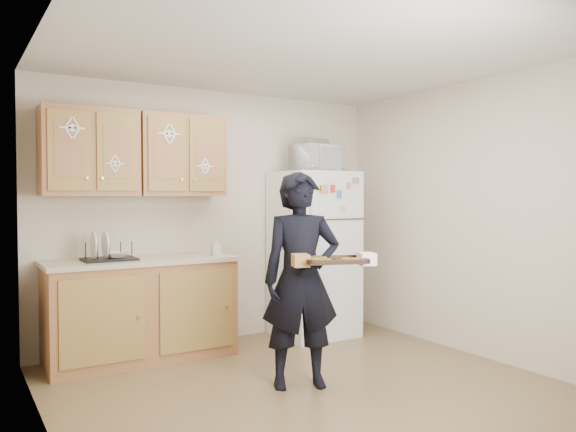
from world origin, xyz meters
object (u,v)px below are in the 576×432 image
(person, at_px, (301,280))
(microwave, at_px, (317,159))
(baking_tray, at_px, (334,261))
(dish_rack, at_px, (109,250))
(refrigerator, at_px, (314,254))

(person, height_order, microwave, microwave)
(person, height_order, baking_tray, person)
(microwave, bearing_deg, dish_rack, 167.09)
(microwave, bearing_deg, baking_tray, -130.22)
(person, xyz_separation_m, baking_tray, (0.10, -0.28, 0.16))
(person, distance_m, microwave, 1.86)
(refrigerator, height_order, person, refrigerator)
(microwave, bearing_deg, refrigerator, 80.84)
(baking_tray, relative_size, microwave, 0.89)
(microwave, height_order, dish_rack, microwave)
(refrigerator, distance_m, person, 1.60)
(dish_rack, bearing_deg, person, -49.89)
(dish_rack, bearing_deg, refrigerator, -1.30)
(refrigerator, xyz_separation_m, microwave, (0.00, -0.05, 0.99))
(refrigerator, bearing_deg, person, -127.31)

